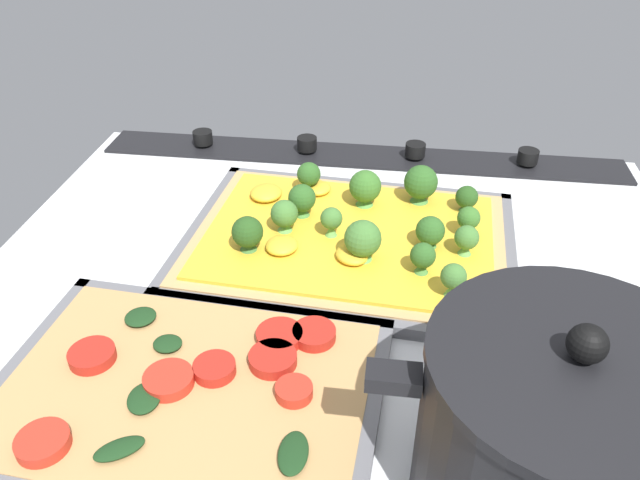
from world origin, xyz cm
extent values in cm
cube|color=silver|center=(0.00, 0.00, -1.50)|extent=(76.15, 69.73, 3.00)
cube|color=black|center=(0.00, -31.36, 0.40)|extent=(73.10, 7.00, 0.80)
cylinder|color=black|center=(-22.84, -31.36, 1.70)|extent=(2.80, 2.80, 1.80)
cylinder|color=black|center=(-7.61, -31.36, 1.70)|extent=(2.80, 2.80, 1.80)
cylinder|color=black|center=(7.61, -31.36, 1.70)|extent=(2.80, 2.80, 1.80)
cylinder|color=black|center=(22.84, -31.36, 1.70)|extent=(2.80, 2.80, 1.80)
cube|color=slate|center=(-0.51, -8.76, 0.25)|extent=(37.98, 29.69, 0.50)
cube|color=slate|center=(-1.39, -21.79, 0.65)|extent=(36.23, 3.63, 1.30)
cube|color=slate|center=(0.37, 4.28, 0.65)|extent=(36.23, 3.63, 1.30)
cube|color=slate|center=(-17.99, -7.58, 0.65)|extent=(3.03, 27.35, 1.30)
cube|color=slate|center=(16.97, -9.93, 0.65)|extent=(3.03, 27.35, 1.30)
cube|color=tan|center=(-0.51, -8.76, 1.00)|extent=(35.43, 27.14, 1.00)
cube|color=gold|center=(-0.51, -8.76, 1.70)|extent=(32.56, 24.47, 0.40)
cone|color=#4D8B3F|center=(5.17, -11.91, 2.44)|extent=(1.74, 1.74, 1.08)
sphere|color=#2D5B23|center=(5.17, -11.91, 4.17)|extent=(3.17, 3.17, 3.17)
cone|color=#4D8B3F|center=(5.22, -17.41, 2.57)|extent=(1.58, 1.58, 1.34)
sphere|color=#2D5B23|center=(5.22, -17.41, 4.32)|extent=(2.88, 2.88, 2.88)
cone|color=#68AD54|center=(6.58, -8.48, 2.42)|extent=(1.67, 1.67, 1.04)
sphere|color=#427533|center=(6.58, -8.48, 4.08)|extent=(3.04, 3.04, 3.04)
cone|color=#68AD54|center=(1.37, -8.19, 2.54)|extent=(1.33, 1.33, 1.28)
sphere|color=#427533|center=(1.37, -8.19, 4.08)|extent=(2.41, 2.41, 2.41)
cone|color=#4D8B3F|center=(-8.43, -2.72, 2.45)|extent=(1.42, 1.42, 1.10)
sphere|color=#2D5B23|center=(-8.43, -2.72, 3.97)|extent=(2.58, 2.58, 2.58)
cone|color=#4D8B3F|center=(-9.21, -7.50, 2.31)|extent=(1.70, 1.70, 0.82)
sphere|color=#2D5B23|center=(-9.21, -7.50, 3.88)|extent=(3.09, 3.09, 3.09)
cone|color=#427635|center=(9.73, -4.33, 2.37)|extent=(1.83, 1.83, 0.95)
sphere|color=#264C1C|center=(9.73, -4.33, 4.10)|extent=(3.33, 3.33, 3.33)
cone|color=#68AD54|center=(-11.26, 0.66, 2.59)|extent=(1.37, 1.37, 1.39)
sphere|color=#427533|center=(-11.26, 0.66, 4.22)|extent=(2.49, 2.49, 2.49)
cone|color=#5B9F46|center=(-1.75, -15.23, 2.44)|extent=(2.07, 2.07, 1.07)
sphere|color=#386B28|center=(-1.75, -15.23, 4.39)|extent=(3.77, 3.77, 3.77)
cone|color=#427635|center=(-13.47, -15.47, 2.32)|extent=(1.44, 1.44, 0.83)
sphere|color=#264C1C|center=(-13.47, -15.47, 3.71)|extent=(2.61, 2.61, 2.61)
cone|color=#5B9F46|center=(-13.33, -10.22, 2.54)|extent=(1.37, 1.37, 1.28)
sphere|color=#386B28|center=(-13.33, -10.22, 4.12)|extent=(2.50, 2.50, 2.50)
cone|color=#68AD54|center=(-12.93, -6.57, 2.45)|extent=(1.41, 1.41, 1.10)
sphere|color=#427533|center=(-12.93, -6.57, 3.96)|extent=(2.55, 2.55, 2.55)
cone|color=#4D8B3F|center=(-8.16, -16.90, 2.45)|extent=(2.19, 2.19, 1.11)
sphere|color=#2D5B23|center=(-8.16, -16.90, 4.50)|extent=(3.98, 3.98, 3.98)
cone|color=#68AD54|center=(-2.33, -4.22, 2.45)|extent=(2.11, 2.11, 1.10)
sphere|color=#427533|center=(-2.33, -4.22, 4.44)|extent=(3.84, 3.84, 3.84)
ellipsoid|color=gold|center=(4.70, -18.23, 2.34)|extent=(3.79, 3.75, 1.03)
ellipsoid|color=gold|center=(-1.29, -3.97, 2.44)|extent=(4.78, 4.78, 1.27)
ellipsoid|color=gold|center=(6.20, -4.75, 2.44)|extent=(4.24, 4.36, 1.26)
ellipsoid|color=gold|center=(4.01, -17.50, 2.39)|extent=(3.67, 3.94, 1.15)
ellipsoid|color=gold|center=(10.13, -15.37, 2.51)|extent=(4.26, 4.48, 1.42)
cube|color=slate|center=(10.60, 14.78, 0.25)|extent=(33.33, 25.25, 0.50)
cube|color=slate|center=(9.88, 3.80, 0.65)|extent=(31.88, 3.30, 1.30)
cube|color=slate|center=(-4.70, 15.79, 0.65)|extent=(2.73, 23.23, 1.30)
cube|color=slate|center=(25.91, 13.77, 0.65)|extent=(2.73, 23.23, 1.30)
cube|color=tan|center=(10.60, 14.78, 0.95)|extent=(30.78, 22.70, 0.90)
cylinder|color=#B22319|center=(0.96, 7.79, 1.90)|extent=(3.90, 3.90, 1.00)
cylinder|color=#B22319|center=(19.34, 12.97, 1.90)|extent=(3.98, 3.98, 1.00)
cylinder|color=#B22319|center=(3.96, 8.46, 1.90)|extent=(4.16, 4.16, 1.00)
cylinder|color=red|center=(1.61, 14.58, 1.90)|extent=(3.04, 3.04, 1.00)
cylinder|color=red|center=(11.94, 14.80, 1.90)|extent=(4.13, 4.13, 1.00)
cylinder|color=#B22319|center=(8.59, 13.04, 1.90)|extent=(3.58, 3.58, 1.00)
cylinder|color=red|center=(19.04, 21.96, 1.90)|extent=(3.96, 3.96, 1.00)
cylinder|color=#B22319|center=(3.99, 11.31, 1.90)|extent=(4.12, 4.12, 1.00)
ellipsoid|color=#193819|center=(13.26, 16.83, 1.80)|extent=(3.21, 3.79, 0.60)
ellipsoid|color=#193819|center=(0.68, 20.32, 1.80)|extent=(2.34, 4.01, 0.60)
ellipsoid|color=#193819|center=(13.50, 10.60, 1.80)|extent=(2.73, 2.52, 0.60)
ellipsoid|color=#193819|center=(13.31, 21.66, 1.80)|extent=(4.13, 3.62, 0.60)
ellipsoid|color=#193819|center=(17.17, 7.53, 1.80)|extent=(4.00, 3.99, 0.60)
cylinder|color=black|center=(-16.84, 20.28, 6.38)|extent=(18.10, 18.10, 12.75)
cylinder|color=black|center=(-16.84, 20.28, 13.15)|extent=(18.46, 18.46, 0.80)
sphere|color=black|center=(-16.84, 20.28, 14.75)|extent=(2.40, 2.40, 2.40)
cube|color=black|center=(-5.99, 20.28, 10.46)|extent=(3.60, 2.00, 1.20)
camera|label=1|loc=(-5.12, 48.59, 39.85)|focal=35.10mm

